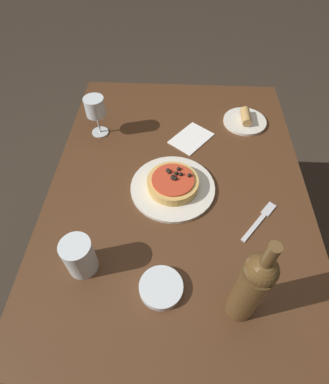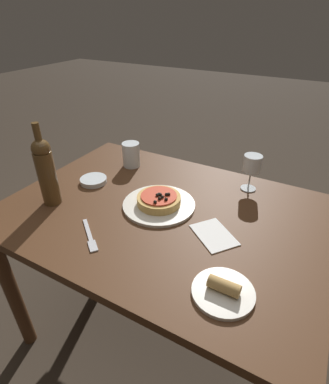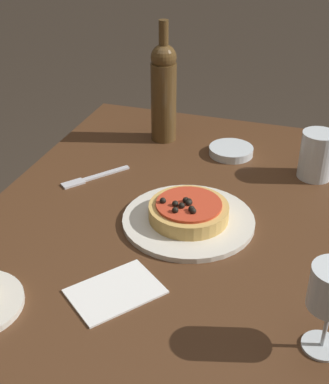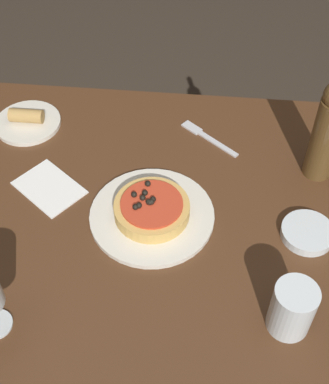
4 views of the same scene
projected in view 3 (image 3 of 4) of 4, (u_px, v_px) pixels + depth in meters
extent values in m
cube|color=#4C2D19|center=(177.00, 234.00, 1.16)|extent=(1.23, 0.89, 0.03)
cylinder|color=#4C2D19|center=(119.00, 215.00, 1.91)|extent=(0.06, 0.06, 0.72)
cylinder|color=silver|center=(188.00, 220.00, 1.17)|extent=(0.29, 0.29, 0.01)
cylinder|color=tan|center=(189.00, 212.00, 1.16)|extent=(0.17, 0.17, 0.03)
cylinder|color=red|center=(189.00, 204.00, 1.15)|extent=(0.14, 0.14, 0.01)
sphere|color=black|center=(191.00, 210.00, 1.11)|extent=(0.01, 0.01, 0.01)
sphere|color=black|center=(176.00, 210.00, 1.11)|extent=(0.01, 0.01, 0.01)
sphere|color=black|center=(189.00, 202.00, 1.14)|extent=(0.01, 0.01, 0.01)
sphere|color=black|center=(175.00, 204.00, 1.14)|extent=(0.01, 0.01, 0.01)
sphere|color=black|center=(163.00, 201.00, 1.15)|extent=(0.01, 0.01, 0.01)
sphere|color=black|center=(182.00, 206.00, 1.13)|extent=(0.01, 0.01, 0.01)
sphere|color=black|center=(186.00, 200.00, 1.15)|extent=(0.01, 0.01, 0.01)
sphere|color=black|center=(193.00, 211.00, 1.11)|extent=(0.01, 0.01, 0.01)
sphere|color=black|center=(189.00, 201.00, 1.14)|extent=(0.01, 0.01, 0.01)
sphere|color=black|center=(188.00, 203.00, 1.14)|extent=(0.01, 0.01, 0.01)
cylinder|color=silver|center=(322.00, 346.00, 0.86)|extent=(0.07, 0.07, 0.00)
cylinder|color=silver|center=(326.00, 326.00, 0.84)|extent=(0.01, 0.01, 0.08)
cylinder|color=brown|center=(164.00, 102.00, 1.48)|extent=(0.07, 0.07, 0.22)
sphere|color=brown|center=(164.00, 57.00, 1.42)|extent=(0.07, 0.07, 0.07)
cylinder|color=brown|center=(164.00, 36.00, 1.39)|extent=(0.03, 0.03, 0.08)
cylinder|color=silver|center=(317.00, 155.00, 1.32)|extent=(0.09, 0.09, 0.12)
cylinder|color=silver|center=(231.00, 151.00, 1.45)|extent=(0.12, 0.12, 0.02)
cube|color=silver|center=(106.00, 174.00, 1.36)|extent=(0.11, 0.09, 0.00)
cube|color=silver|center=(73.00, 183.00, 1.31)|extent=(0.06, 0.05, 0.00)
cube|color=white|center=(115.00, 291.00, 0.98)|extent=(0.20, 0.19, 0.00)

